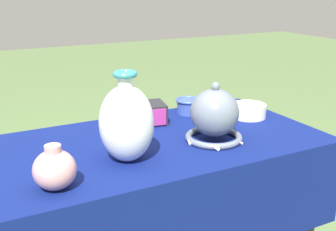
{
  "coord_description": "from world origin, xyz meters",
  "views": [
    {
      "loc": [
        -0.55,
        -1.24,
        1.23
      ],
      "look_at": [
        0.06,
        -0.07,
        0.8
      ],
      "focal_mm": 45.0,
      "sensor_mm": 36.0,
      "label": 1
    }
  ],
  "objects": [
    {
      "name": "display_table",
      "position": [
        0.0,
        -0.02,
        0.61
      ],
      "size": [
        1.27,
        0.62,
        0.69
      ],
      "color": "#38383D",
      "rests_on": "ground_plane"
    },
    {
      "name": "jar_round_rose",
      "position": [
        -0.35,
        -0.2,
        0.75
      ],
      "size": [
        0.12,
        0.12,
        0.12
      ],
      "color": "#D19399",
      "rests_on": "display_table"
    },
    {
      "name": "vase_dome_bell",
      "position": [
        0.23,
        -0.1,
        0.78
      ],
      "size": [
        0.21,
        0.2,
        0.21
      ],
      "color": "slate",
      "rests_on": "display_table"
    },
    {
      "name": "mosaic_tile_box",
      "position": [
        0.09,
        0.19,
        0.73
      ],
      "size": [
        0.18,
        0.16,
        0.08
      ],
      "rotation": [
        0.0,
        0.0,
        -0.2
      ],
      "color": "#232328",
      "rests_on": "display_table"
    },
    {
      "name": "pot_squat_ivory",
      "position": [
        0.5,
        0.06,
        0.72
      ],
      "size": [
        0.14,
        0.14,
        0.05
      ],
      "primitive_type": "cylinder",
      "color": "white",
      "rests_on": "display_table"
    },
    {
      "name": "cup_wide_cobalt",
      "position": [
        0.3,
        0.21,
        0.73
      ],
      "size": [
        0.11,
        0.11,
        0.06
      ],
      "color": "#3851A8",
      "rests_on": "display_table"
    },
    {
      "name": "vase_tall_bulbous",
      "position": [
        -0.11,
        -0.12,
        0.82
      ],
      "size": [
        0.17,
        0.17,
        0.28
      ],
      "color": "white",
      "rests_on": "display_table"
    }
  ]
}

